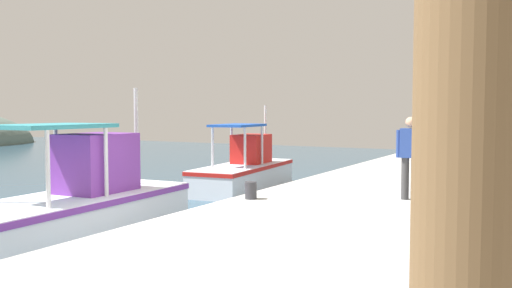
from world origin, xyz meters
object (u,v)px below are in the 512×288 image
object	(u,v)px
fisherman_standing	(410,154)
mooring_bollard_second	(251,190)
fishing_boat_third	(76,206)
fishing_boat_fourth	(245,170)

from	to	relation	value
fisherman_standing	mooring_bollard_second	size ratio (longest dim) A/B	4.74
fisherman_standing	mooring_bollard_second	world-z (taller)	fisherman_standing
fishing_boat_third	mooring_bollard_second	xyz separation A→B (m)	(2.13, -2.88, 0.26)
fishing_boat_third	fisherman_standing	xyz separation A→B (m)	(3.66, -5.84, 1.03)
fishing_boat_fourth	mooring_bollard_second	xyz separation A→B (m)	(-5.94, -3.60, 0.35)
fishing_boat_fourth	mooring_bollard_second	bearing A→B (deg)	-148.74
fishing_boat_fourth	fishing_boat_third	bearing A→B (deg)	-174.85
fisherman_standing	fishing_boat_third	bearing A→B (deg)	122.07
fishing_boat_fourth	fisherman_standing	bearing A→B (deg)	-123.85
mooring_bollard_second	fishing_boat_third	bearing A→B (deg)	126.51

